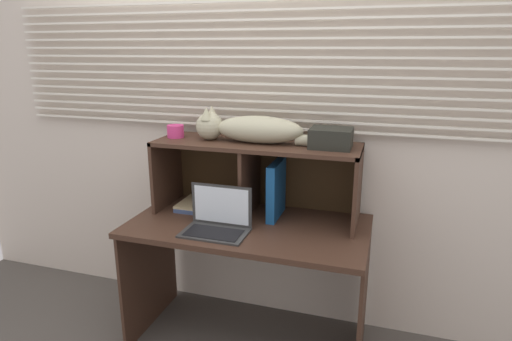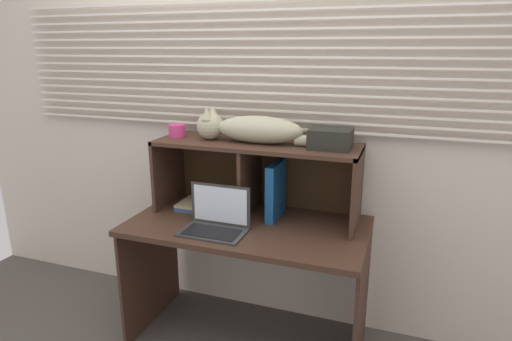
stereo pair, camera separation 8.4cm
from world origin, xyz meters
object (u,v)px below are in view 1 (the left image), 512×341
at_px(small_basket, 176,131).
at_px(storage_box, 331,138).
at_px(laptop, 217,222).
at_px(cat, 250,129).
at_px(binder_upright, 276,190).
at_px(book_stack, 196,204).

distance_m(small_basket, storage_box, 0.88).
bearing_deg(laptop, cat, 73.33).
xyz_separation_m(small_basket, storage_box, (0.88, 0.00, 0.02)).
height_order(laptop, binder_upright, binder_upright).
relative_size(laptop, storage_box, 1.57).
bearing_deg(binder_upright, book_stack, -179.81).
height_order(cat, laptop, cat).
distance_m(cat, storage_box, 0.44).
xyz_separation_m(laptop, small_basket, (-0.36, 0.28, 0.40)).
bearing_deg(storage_box, binder_upright, 180.00).
height_order(binder_upright, storage_box, storage_box).
relative_size(binder_upright, small_basket, 3.29).
relative_size(cat, storage_box, 3.92).
distance_m(cat, small_basket, 0.45).
bearing_deg(cat, binder_upright, -0.00).
xyz_separation_m(binder_upright, small_basket, (-0.60, 0.00, 0.29)).
distance_m(laptop, small_basket, 0.61).
bearing_deg(small_basket, storage_box, 0.00).
distance_m(binder_upright, small_basket, 0.67).
xyz_separation_m(laptop, storage_box, (0.52, 0.28, 0.41)).
height_order(small_basket, storage_box, storage_box).
bearing_deg(cat, laptop, -106.67).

